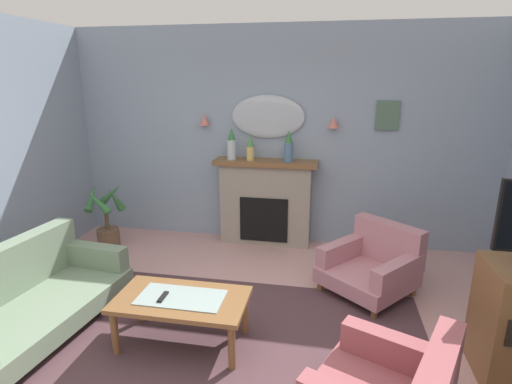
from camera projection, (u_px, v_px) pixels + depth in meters
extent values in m
cube|color=#C6938E|center=(230.00, 377.00, 3.14)|extent=(6.60, 6.48, 0.10)
cube|color=#8C9EB2|center=(280.00, 138.00, 5.37)|extent=(6.60, 0.10, 2.86)
cube|color=#4C3338|center=(236.00, 354.00, 3.31)|extent=(3.20, 2.40, 0.01)
cube|color=gray|center=(266.00, 204.00, 5.44)|extent=(1.20, 0.28, 1.10)
cube|color=black|center=(264.00, 219.00, 5.39)|extent=(0.64, 0.12, 0.60)
cube|color=brown|center=(266.00, 163.00, 5.26)|extent=(1.36, 0.36, 0.06)
cylinder|color=silver|center=(232.00, 150.00, 5.28)|extent=(0.12, 0.12, 0.26)
cone|color=#38753D|center=(231.00, 134.00, 5.22)|extent=(0.10, 0.10, 0.16)
cylinder|color=tan|center=(250.00, 153.00, 5.25)|extent=(0.10, 0.10, 0.18)
cone|color=#4C8447|center=(250.00, 141.00, 5.20)|extent=(0.10, 0.10, 0.16)
cylinder|color=#4C7093|center=(289.00, 152.00, 5.15)|extent=(0.12, 0.12, 0.24)
cone|color=#38753D|center=(289.00, 137.00, 5.09)|extent=(0.10, 0.10, 0.16)
ellipsoid|color=#B2BCC6|center=(268.00, 117.00, 5.25)|extent=(0.96, 0.06, 0.56)
cone|color=#D17066|center=(204.00, 120.00, 5.36)|extent=(0.14, 0.14, 0.14)
cone|color=#D17066|center=(334.00, 122.00, 5.06)|extent=(0.14, 0.14, 0.14)
cube|color=#4C6B56|center=(387.00, 116.00, 4.98)|extent=(0.28, 0.03, 0.36)
cube|color=brown|center=(181.00, 300.00, 3.35)|extent=(1.10, 0.60, 0.04)
cube|color=#8C9E99|center=(181.00, 297.00, 3.34)|extent=(0.72, 0.36, 0.01)
cylinder|color=brown|center=(115.00, 333.00, 3.27)|extent=(0.06, 0.06, 0.40)
cylinder|color=brown|center=(232.00, 348.00, 3.10)|extent=(0.06, 0.06, 0.40)
cylinder|color=brown|center=(142.00, 302.00, 3.72)|extent=(0.06, 0.06, 0.40)
cylinder|color=brown|center=(245.00, 313.00, 3.55)|extent=(0.06, 0.06, 0.40)
cube|color=black|center=(163.00, 297.00, 3.33)|extent=(0.04, 0.16, 0.02)
cube|color=gray|center=(38.00, 313.00, 3.57)|extent=(1.01, 1.78, 0.18)
cube|color=gray|center=(1.00, 274.00, 3.57)|extent=(0.36, 1.71, 0.48)
cube|color=gray|center=(93.00, 256.00, 4.23)|extent=(0.77, 0.24, 0.24)
cylinder|color=brown|center=(124.00, 290.00, 4.22)|extent=(0.07, 0.07, 0.10)
cylinder|color=brown|center=(70.00, 281.00, 4.41)|extent=(0.07, 0.07, 0.10)
cube|color=#934C51|center=(393.00, 350.00, 2.81)|extent=(0.72, 0.42, 0.22)
cylinder|color=brown|center=(344.00, 369.00, 3.08)|extent=(0.06, 0.06, 0.10)
cube|color=#B77A84|center=(367.00, 277.00, 4.24)|extent=(1.13, 1.13, 0.16)
cube|color=#B77A84|center=(388.00, 242.00, 4.36)|extent=(0.71, 0.64, 0.45)
cube|color=#B77A84|center=(343.00, 250.00, 4.44)|extent=(0.57, 0.64, 0.22)
cube|color=#B77A84|center=(398.00, 272.00, 3.93)|extent=(0.57, 0.64, 0.22)
cylinder|color=brown|center=(320.00, 286.00, 4.32)|extent=(0.06, 0.06, 0.10)
cylinder|color=brown|center=(374.00, 313.00, 3.81)|extent=(0.06, 0.06, 0.10)
cylinder|color=brown|center=(360.00, 268.00, 4.73)|extent=(0.06, 0.06, 0.10)
cylinder|color=brown|center=(413.00, 290.00, 4.22)|extent=(0.06, 0.06, 0.10)
cylinder|color=brown|center=(109.00, 238.00, 5.41)|extent=(0.29, 0.29, 0.25)
cylinder|color=brown|center=(107.00, 219.00, 5.34)|extent=(0.05, 0.05, 0.27)
cone|color=#38753D|center=(115.00, 199.00, 5.21)|extent=(0.14, 0.33, 0.40)
cone|color=#38753D|center=(111.00, 194.00, 5.41)|extent=(0.38, 0.12, 0.35)
cone|color=#38753D|center=(92.00, 198.00, 5.26)|extent=(0.17, 0.39, 0.35)
cone|color=#38753D|center=(97.00, 201.00, 5.10)|extent=(0.38, 0.12, 0.36)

